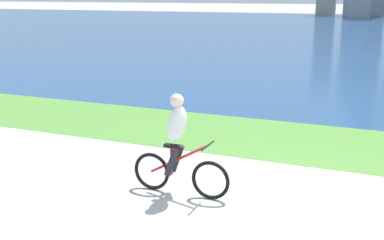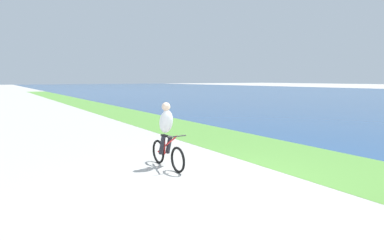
% 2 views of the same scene
% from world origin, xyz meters
% --- Properties ---
extents(ground_plane, '(300.00, 300.00, 0.00)m').
position_xyz_m(ground_plane, '(0.00, 0.00, 0.00)').
color(ground_plane, '#B2AFA8').
extents(grass_strip_bayside, '(120.00, 3.21, 0.01)m').
position_xyz_m(grass_strip_bayside, '(0.00, 3.44, 0.00)').
color(grass_strip_bayside, '#59933D').
rests_on(grass_strip_bayside, ground).
extents(cyclist_lead, '(1.70, 0.52, 1.68)m').
position_xyz_m(cyclist_lead, '(-1.47, -0.31, 0.84)').
color(cyclist_lead, black).
rests_on(cyclist_lead, ground).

